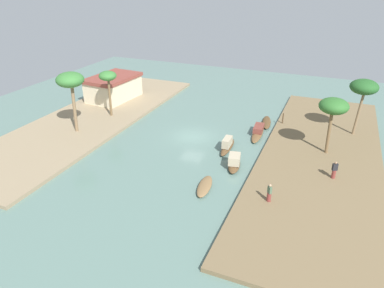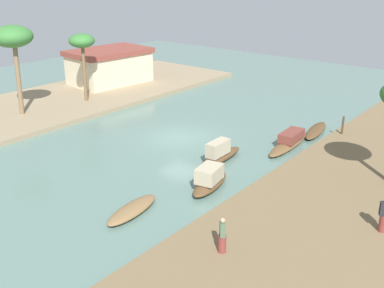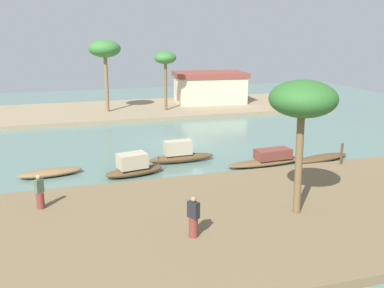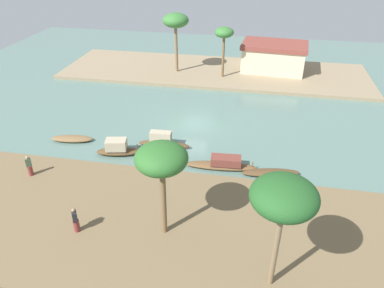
% 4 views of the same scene
% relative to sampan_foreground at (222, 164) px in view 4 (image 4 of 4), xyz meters
% --- Properties ---
extents(river_water, '(63.44, 63.44, 0.00)m').
position_rel_sampan_foreground_xyz_m(river_water, '(-3.41, 6.59, -0.37)').
color(river_water, slate).
rests_on(river_water, ground).
extents(riverbank_left, '(36.24, 11.10, 0.35)m').
position_rel_sampan_foreground_xyz_m(riverbank_left, '(-3.41, -7.01, -0.19)').
color(riverbank_left, brown).
rests_on(riverbank_left, ground).
extents(riverbank_right, '(36.24, 11.10, 0.35)m').
position_rel_sampan_foreground_xyz_m(riverbank_right, '(-3.41, 20.19, -0.19)').
color(riverbank_right, '#937F60').
rests_on(riverbank_right, ground).
extents(sampan_foreground, '(5.32, 1.44, 0.97)m').
position_rel_sampan_foreground_xyz_m(sampan_foreground, '(0.00, 0.00, 0.00)').
color(sampan_foreground, brown).
rests_on(sampan_foreground, river_water).
extents(sampan_upstream_small, '(3.53, 1.74, 1.29)m').
position_rel_sampan_foreground_xyz_m(sampan_upstream_small, '(-8.22, 0.37, 0.15)').
color(sampan_upstream_small, brown).
rests_on(sampan_upstream_small, river_water).
extents(sampan_midstream, '(4.23, 1.73, 0.39)m').
position_rel_sampan_foreground_xyz_m(sampan_midstream, '(3.49, -0.23, -0.18)').
color(sampan_midstream, brown).
rests_on(sampan_midstream, river_water).
extents(sampan_with_red_awning, '(3.58, 1.56, 0.42)m').
position_rel_sampan_foreground_xyz_m(sampan_with_red_awning, '(-12.69, 1.63, -0.16)').
color(sampan_with_red_awning, brown).
rests_on(sampan_with_red_awning, river_water).
extents(sampan_with_tall_canopy, '(4.17, 1.00, 1.39)m').
position_rel_sampan_foreground_xyz_m(sampan_with_tall_canopy, '(-5.03, 2.04, 0.14)').
color(sampan_with_tall_canopy, brown).
rests_on(sampan_with_tall_canopy, river_water).
extents(person_on_near_bank, '(0.47, 0.51, 1.62)m').
position_rel_sampan_foreground_xyz_m(person_on_near_bank, '(-7.34, -8.33, 0.72)').
color(person_on_near_bank, brown).
rests_on(person_on_near_bank, riverbank_left).
extents(person_by_mooring, '(0.47, 0.47, 1.54)m').
position_rel_sampan_foreground_xyz_m(person_by_mooring, '(-12.97, -3.84, 0.64)').
color(person_by_mooring, brown).
rests_on(person_by_mooring, riverbank_left).
extents(mooring_post, '(0.14, 0.14, 1.26)m').
position_rel_sampan_foreground_xyz_m(mooring_post, '(3.54, -2.10, 0.61)').
color(mooring_post, '#4C3823').
rests_on(mooring_post, riverbank_left).
extents(palm_tree_left_near, '(2.76, 2.76, 5.65)m').
position_rel_sampan_foreground_xyz_m(palm_tree_left_near, '(-2.45, -7.37, 4.78)').
color(palm_tree_left_near, brown).
rests_on(palm_tree_left_near, riverbank_left).
extents(palm_tree_left_far, '(2.89, 2.89, 6.20)m').
position_rel_sampan_foreground_xyz_m(palm_tree_left_far, '(3.46, -9.98, 5.30)').
color(palm_tree_left_far, '#7F6647').
rests_on(palm_tree_left_far, riverbank_left).
extents(palm_tree_right_tall, '(2.11, 2.11, 5.64)m').
position_rel_sampan_foreground_xyz_m(palm_tree_right_tall, '(-2.13, 18.13, 4.85)').
color(palm_tree_right_tall, brown).
rests_on(palm_tree_right_tall, riverbank_right).
extents(palm_tree_right_short, '(2.95, 2.95, 6.76)m').
position_rel_sampan_foreground_xyz_m(palm_tree_right_short, '(-7.72, 18.89, 5.78)').
color(palm_tree_right_short, '#7F6647').
rests_on(palm_tree_right_short, riverbank_right).
extents(riverside_building, '(7.93, 5.62, 3.26)m').
position_rel_sampan_foreground_xyz_m(riverside_building, '(3.56, 21.53, 1.63)').
color(riverside_building, beige).
rests_on(riverside_building, riverbank_right).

